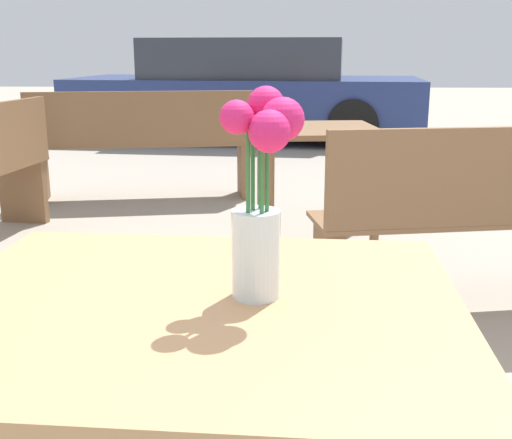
{
  "coord_description": "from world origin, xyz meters",
  "views": [
    {
      "loc": [
        0.14,
        -0.98,
        1.14
      ],
      "look_at": [
        0.1,
        0.02,
        0.88
      ],
      "focal_mm": 45.0,
      "sensor_mm": 36.0,
      "label": 1
    }
  ],
  "objects_px": {
    "table_front": "(196,362)",
    "bench_far": "(142,141)",
    "parked_car": "(247,92)",
    "flower_vase": "(260,200)",
    "table_back": "(315,150)"
  },
  "relations": [
    {
      "from": "table_front",
      "to": "bench_far",
      "type": "distance_m",
      "value": 4.0
    },
    {
      "from": "table_front",
      "to": "parked_car",
      "type": "relative_size",
      "value": 0.2
    },
    {
      "from": "flower_vase",
      "to": "table_back",
      "type": "xyz_separation_m",
      "value": [
        0.22,
        2.63,
        -0.32
      ]
    },
    {
      "from": "flower_vase",
      "to": "parked_car",
      "type": "bearing_deg",
      "value": 93.42
    },
    {
      "from": "table_front",
      "to": "flower_vase",
      "type": "relative_size",
      "value": 2.66
    },
    {
      "from": "bench_far",
      "to": "table_back",
      "type": "height_order",
      "value": "bench_far"
    },
    {
      "from": "bench_far",
      "to": "parked_car",
      "type": "height_order",
      "value": "parked_car"
    },
    {
      "from": "table_back",
      "to": "parked_car",
      "type": "relative_size",
      "value": 0.17
    },
    {
      "from": "table_front",
      "to": "flower_vase",
      "type": "height_order",
      "value": "flower_vase"
    },
    {
      "from": "parked_car",
      "to": "table_back",
      "type": "bearing_deg",
      "value": -82.27
    },
    {
      "from": "bench_far",
      "to": "table_back",
      "type": "relative_size",
      "value": 2.19
    },
    {
      "from": "bench_far",
      "to": "flower_vase",
      "type": "bearing_deg",
      "value": -74.84
    },
    {
      "from": "table_front",
      "to": "table_back",
      "type": "xyz_separation_m",
      "value": [
        0.33,
        2.65,
        -0.04
      ]
    },
    {
      "from": "flower_vase",
      "to": "table_back",
      "type": "relative_size",
      "value": 0.44
    },
    {
      "from": "bench_far",
      "to": "table_back",
      "type": "distance_m",
      "value": 1.78
    }
  ]
}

